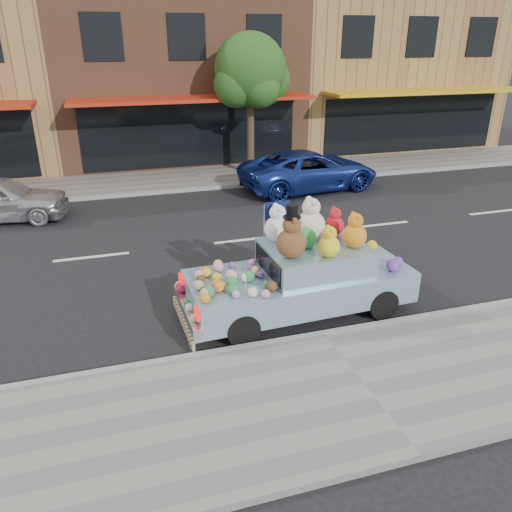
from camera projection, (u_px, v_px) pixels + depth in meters
name	position (u px, v px, depth m)	size (l,w,h in m)	color
ground	(247.00, 240.00, 13.37)	(120.00, 120.00, 0.00)	black
near_sidewalk	(364.00, 386.00, 7.64)	(60.00, 3.00, 0.12)	gray
far_sidewalk	(200.00, 178.00, 19.04)	(60.00, 3.00, 0.12)	gray
near_kerb	(324.00, 335.00, 8.96)	(60.00, 0.12, 0.13)	gray
far_kerb	(209.00, 188.00, 17.72)	(60.00, 0.12, 0.13)	gray
storefront_mid	(173.00, 70.00, 22.40)	(10.00, 9.80, 7.30)	brown
storefront_right	(372.00, 67.00, 25.06)	(10.00, 9.80, 7.30)	olive
street_tree	(251.00, 76.00, 18.17)	(3.00, 2.70, 5.22)	#38281C
car_blue	(309.00, 170.00, 17.57)	(2.28, 4.94, 1.37)	navy
art_car	(301.00, 274.00, 9.59)	(4.55, 1.93, 2.33)	black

